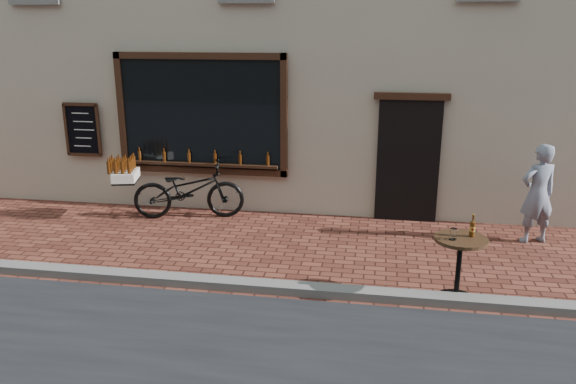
# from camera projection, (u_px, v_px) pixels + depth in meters

# --- Properties ---
(ground) EXTENTS (90.00, 90.00, 0.00)m
(ground) POSITION_uv_depth(u_px,v_px,m) (265.00, 298.00, 7.35)
(ground) COLOR #51231A
(ground) RESTS_ON ground
(kerb) EXTENTS (90.00, 0.25, 0.12)m
(kerb) POSITION_uv_depth(u_px,v_px,m) (268.00, 287.00, 7.52)
(kerb) COLOR slate
(kerb) RESTS_ON ground
(cargo_bicycle) EXTENTS (2.43, 1.16, 1.14)m
(cargo_bicycle) POSITION_uv_depth(u_px,v_px,m) (186.00, 189.00, 10.29)
(cargo_bicycle) COLOR black
(cargo_bicycle) RESTS_ON ground
(bistro_table) EXTENTS (0.67, 0.67, 1.15)m
(bistro_table) POSITION_uv_depth(u_px,v_px,m) (460.00, 256.00, 7.12)
(bistro_table) COLOR black
(bistro_table) RESTS_ON ground
(pedestrian) EXTENTS (0.70, 0.58, 1.65)m
(pedestrian) POSITION_uv_depth(u_px,v_px,m) (538.00, 194.00, 9.03)
(pedestrian) COLOR gray
(pedestrian) RESTS_ON ground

